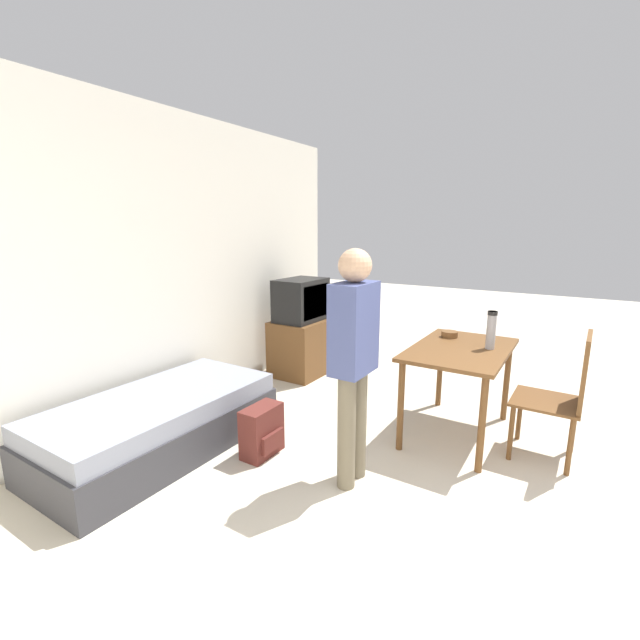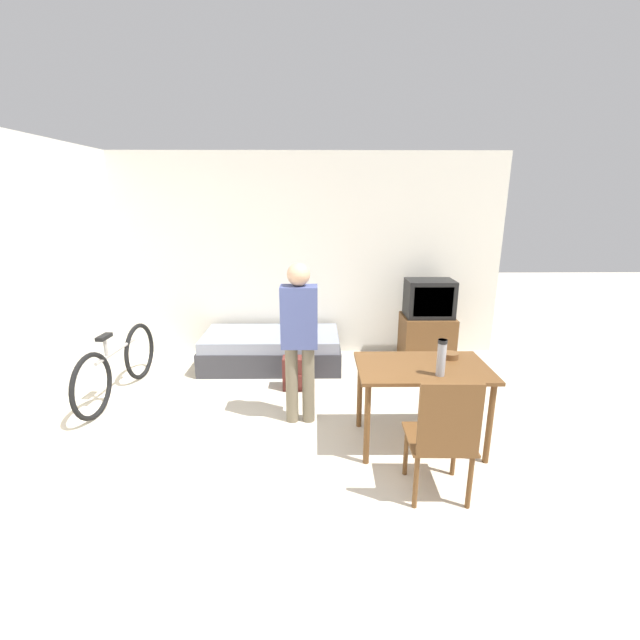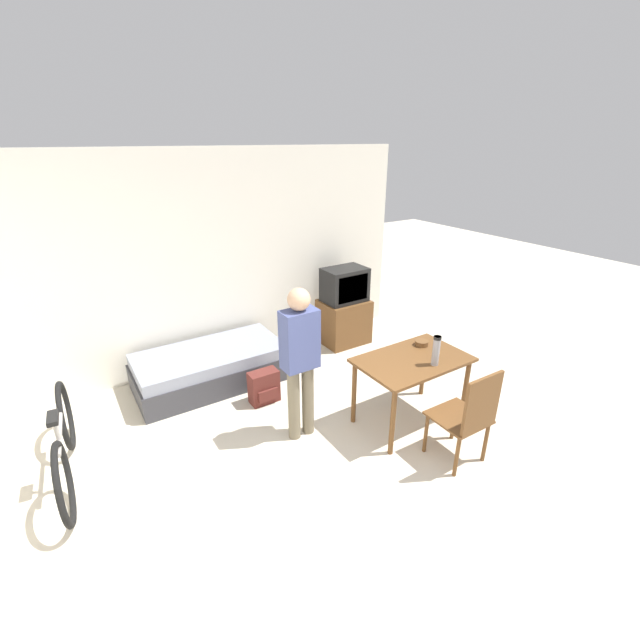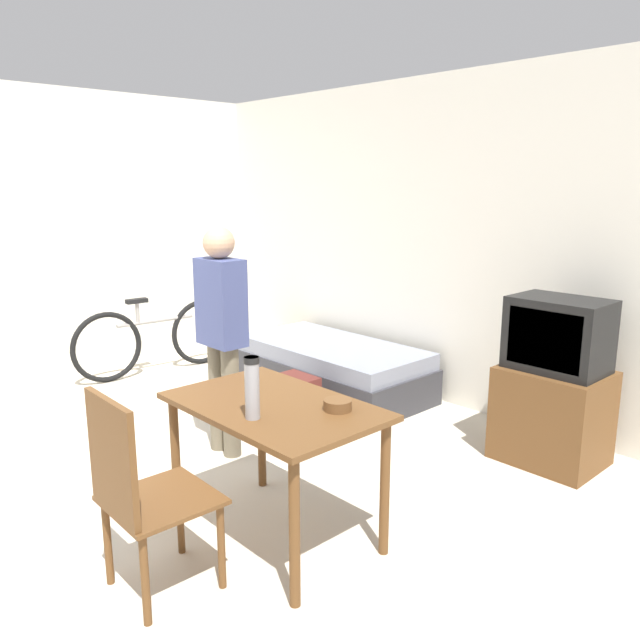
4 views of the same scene
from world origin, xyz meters
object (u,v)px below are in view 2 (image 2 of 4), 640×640
(mate_bowl, at_px, (450,356))
(bicycle, at_px, (118,366))
(tv, at_px, (427,326))
(backpack, at_px, (297,373))
(daybed, at_px, (272,350))
(wooden_chair, at_px, (443,434))
(person_standing, at_px, (299,333))
(thermos_flask, at_px, (442,356))
(dining_table, at_px, (422,377))

(mate_bowl, bearing_deg, bicycle, 166.28)
(tv, relative_size, backpack, 2.92)
(daybed, height_order, wooden_chair, wooden_chair)
(tv, height_order, person_standing, person_standing)
(thermos_flask, relative_size, mate_bowl, 2.16)
(backpack, bearing_deg, tv, 25.34)
(bicycle, relative_size, thermos_flask, 5.48)
(bicycle, xyz_separation_m, backpack, (1.96, 0.15, -0.16))
(dining_table, relative_size, wooden_chair, 1.15)
(bicycle, xyz_separation_m, thermos_flask, (3.18, -1.20, 0.56))
(bicycle, bearing_deg, daybed, 28.40)
(dining_table, distance_m, wooden_chair, 0.76)
(person_standing, xyz_separation_m, mate_bowl, (1.36, -0.24, -0.13))
(mate_bowl, bearing_deg, backpack, 145.50)
(thermos_flask, relative_size, backpack, 0.79)
(backpack, bearing_deg, bicycle, -175.66)
(daybed, bearing_deg, mate_bowl, -43.51)
(tv, height_order, dining_table, tv)
(tv, distance_m, mate_bowl, 1.80)
(mate_bowl, bearing_deg, thermos_flask, -117.82)
(dining_table, distance_m, mate_bowl, 0.36)
(bicycle, bearing_deg, person_standing, -16.08)
(wooden_chair, relative_size, person_standing, 0.62)
(backpack, bearing_deg, daybed, 116.91)
(bicycle, relative_size, person_standing, 1.06)
(dining_table, bearing_deg, mate_bowl, 30.95)
(dining_table, xyz_separation_m, person_standing, (-1.07, 0.41, 0.26))
(bicycle, bearing_deg, thermos_flask, -20.67)
(tv, xyz_separation_m, backpack, (-1.67, -0.79, -0.33))
(daybed, distance_m, bicycle, 1.82)
(wooden_chair, xyz_separation_m, backpack, (-1.10, 1.90, -0.35))
(bicycle, distance_m, person_standing, 2.17)
(thermos_flask, bearing_deg, person_standing, 151.97)
(daybed, height_order, mate_bowl, mate_bowl)
(dining_table, relative_size, mate_bowl, 7.93)
(dining_table, distance_m, person_standing, 1.17)
(tv, xyz_separation_m, bicycle, (-3.63, -0.94, -0.17))
(backpack, bearing_deg, mate_bowl, -34.50)
(tv, bearing_deg, person_standing, -136.66)
(wooden_chair, bearing_deg, daybed, 119.28)
(dining_table, bearing_deg, daybed, 128.70)
(dining_table, distance_m, bicycle, 3.26)
(wooden_chair, relative_size, mate_bowl, 6.88)
(tv, relative_size, person_standing, 0.71)
(mate_bowl, height_order, backpack, mate_bowl)
(dining_table, bearing_deg, bicycle, 162.11)
(daybed, relative_size, person_standing, 1.13)
(tv, relative_size, thermos_flask, 3.68)
(bicycle, distance_m, backpack, 1.97)
(dining_table, height_order, person_standing, person_standing)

